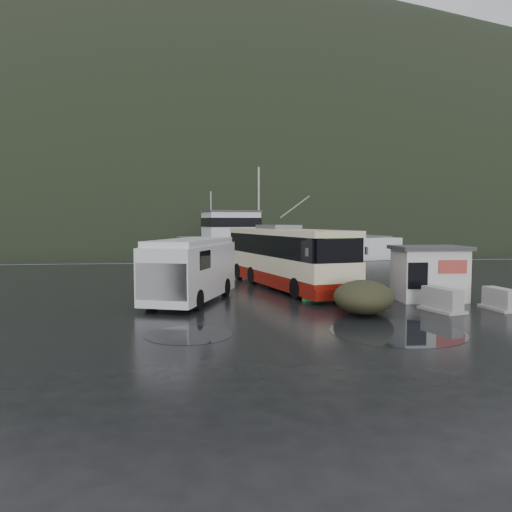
{
  "coord_description": "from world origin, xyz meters",
  "views": [
    {
      "loc": [
        -2.66,
        -20.83,
        3.4
      ],
      "look_at": [
        0.57,
        3.3,
        1.7
      ],
      "focal_mm": 35.0,
      "sensor_mm": 36.0,
      "label": 1
    }
  ],
  "objects": [
    {
      "name": "ticket_kiosk",
      "position": [
        7.53,
        -0.73,
        0.0
      ],
      "size": [
        3.14,
        2.46,
        2.35
      ],
      "primitive_type": null,
      "rotation": [
        0.0,
        0.0,
        -0.06
      ],
      "color": "silver",
      "rests_on": "ground"
    },
    {
      "name": "waste_bin_left",
      "position": [
        2.62,
        0.15,
        0.0
      ],
      "size": [
        1.12,
        1.12,
        1.4
      ],
      "primitive_type": null,
      "rotation": [
        0.0,
        0.0,
        -0.12
      ],
      "color": "#116423",
      "rests_on": "ground"
    },
    {
      "name": "headland",
      "position": [
        10.0,
        250.0,
        0.0
      ],
      "size": [
        780.0,
        540.0,
        570.0
      ],
      "primitive_type": "ellipsoid",
      "color": "black",
      "rests_on": "ground"
    },
    {
      "name": "puddles",
      "position": [
        3.78,
        -3.83,
        0.0
      ],
      "size": [
        14.34,
        12.52,
        0.01
      ],
      "color": "black",
      "rests_on": "ground"
    },
    {
      "name": "jersey_barrier_b",
      "position": [
        6.79,
        -3.26,
        0.0
      ],
      "size": [
        1.3,
        1.95,
        0.89
      ],
      "primitive_type": null,
      "rotation": [
        0.0,
        0.0,
        0.25
      ],
      "color": "#999993",
      "rests_on": "ground"
    },
    {
      "name": "ground",
      "position": [
        0.0,
        0.0,
        0.0
      ],
      "size": [
        160.0,
        160.0,
        0.0
      ],
      "primitive_type": "plane",
      "color": "black",
      "rests_on": "ground"
    },
    {
      "name": "quay_edge",
      "position": [
        0.0,
        20.0,
        0.0
      ],
      "size": [
        160.0,
        0.6,
        1.5
      ],
      "primitive_type": "cube",
      "color": "#999993",
      "rests_on": "ground"
    },
    {
      "name": "white_van",
      "position": [
        -2.6,
        0.32,
        0.0
      ],
      "size": [
        4.29,
        6.76,
        2.68
      ],
      "primitive_type": null,
      "rotation": [
        0.0,
        0.0,
        -0.36
      ],
      "color": "silver",
      "rests_on": "ground"
    },
    {
      "name": "coach_bus",
      "position": [
        2.2,
        4.27,
        0.0
      ],
      "size": [
        5.35,
        11.79,
        3.23
      ],
      "primitive_type": null,
      "rotation": [
        0.0,
        0.0,
        0.22
      ],
      "color": "beige",
      "rests_on": "ground"
    },
    {
      "name": "dome_tent",
      "position": [
        3.71,
        -3.25,
        0.0
      ],
      "size": [
        3.09,
        3.65,
        1.22
      ],
      "primitive_type": null,
      "rotation": [
        0.0,
        0.0,
        -0.32
      ],
      "color": "#2D2D1B",
      "rests_on": "ground"
    },
    {
      "name": "fishing_trawler",
      "position": [
        7.04,
        28.78,
        0.0
      ],
      "size": [
        25.78,
        10.03,
        10.08
      ],
      "primitive_type": null,
      "rotation": [
        0.0,
        0.0,
        0.18
      ],
      "color": "silver",
      "rests_on": "ground"
    },
    {
      "name": "jersey_barrier_a",
      "position": [
        9.18,
        -3.23,
        0.0
      ],
      "size": [
        0.91,
        1.7,
        0.83
      ],
      "primitive_type": null,
      "rotation": [
        0.0,
        0.0,
        0.05
      ],
      "color": "#999993",
      "rests_on": "ground"
    },
    {
      "name": "harbor_water",
      "position": [
        0.0,
        110.0,
        0.0
      ],
      "size": [
        300.0,
        180.0,
        0.02
      ],
      "primitive_type": "cube",
      "color": "black",
      "rests_on": "ground"
    },
    {
      "name": "waste_bin_right",
      "position": [
        7.48,
        0.86,
        0.0
      ],
      "size": [
        1.31,
        1.31,
        1.44
      ],
      "primitive_type": null,
      "rotation": [
        0.0,
        0.0,
        -0.33
      ],
      "color": "#116423",
      "rests_on": "ground"
    }
  ]
}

